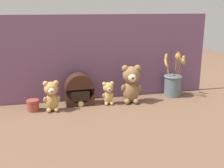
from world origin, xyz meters
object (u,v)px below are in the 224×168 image
at_px(teddy_bear_large, 131,83).
at_px(decorative_tin_tall, 33,105).
at_px(flower_vase, 173,83).
at_px(vintage_radio, 79,91).
at_px(teddy_bear_medium, 51,95).
at_px(teddy_bear_small, 108,93).

distance_m(teddy_bear_large, decorative_tin_tall, 0.63).
bearing_deg(flower_vase, vintage_radio, -179.43).
relative_size(teddy_bear_medium, teddy_bear_small, 1.26).
bearing_deg(teddy_bear_large, vintage_radio, 171.09).
bearing_deg(flower_vase, teddy_bear_large, -169.88).
distance_m(teddy_bear_large, vintage_radio, 0.34).
xyz_separation_m(teddy_bear_small, vintage_radio, (-0.18, 0.05, 0.01)).
bearing_deg(teddy_bear_small, decorative_tin_tall, -179.63).
distance_m(flower_vase, vintage_radio, 0.66).
bearing_deg(teddy_bear_large, teddy_bear_medium, -176.95).
distance_m(vintage_radio, decorative_tin_tall, 0.30).
distance_m(teddy_bear_medium, teddy_bear_small, 0.36).
height_order(teddy_bear_medium, teddy_bear_small, teddy_bear_medium).
distance_m(teddy_bear_medium, decorative_tin_tall, 0.13).
relative_size(teddy_bear_large, teddy_bear_medium, 1.33).
distance_m(teddy_bear_small, vintage_radio, 0.19).
bearing_deg(teddy_bear_medium, vintage_radio, 23.93).
height_order(teddy_bear_medium, vintage_radio, vintage_radio).
bearing_deg(vintage_radio, teddy_bear_medium, -156.07).
relative_size(teddy_bear_medium, vintage_radio, 0.94).
relative_size(teddy_bear_small, decorative_tin_tall, 1.99).
height_order(teddy_bear_small, flower_vase, flower_vase).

